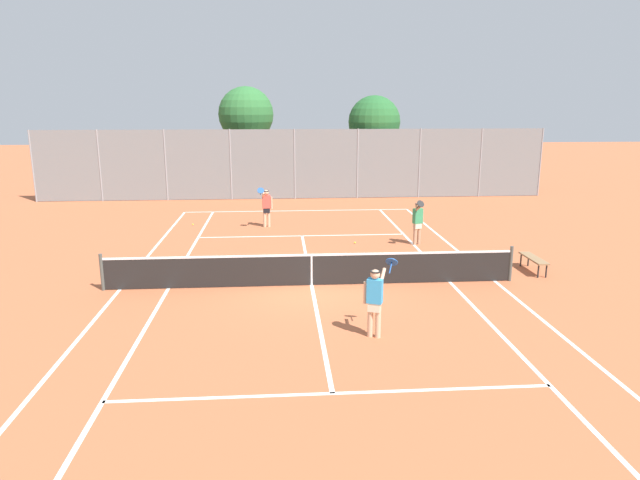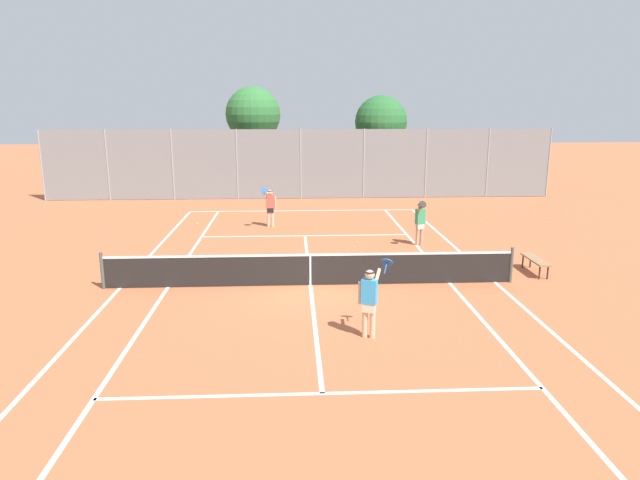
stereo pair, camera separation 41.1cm
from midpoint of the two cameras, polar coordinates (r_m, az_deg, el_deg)
The scene contains 13 objects.
ground_plane at distance 16.72m, azimuth -1.55°, elevation -4.56°, with size 120.00×120.00×0.00m, color #B25B38.
court_line_markings at distance 16.72m, azimuth -1.55°, elevation -4.55°, with size 11.10×23.90×0.01m.
tennis_net at distance 16.57m, azimuth -1.56°, elevation -2.89°, with size 12.00×0.10×1.07m.
player_near_side at distance 12.90m, azimuth 4.60°, elevation -5.82°, with size 0.85×0.68×1.77m.
player_far_left at distance 24.48m, azimuth -5.86°, elevation 3.43°, with size 0.62×0.77×1.77m.
player_far_right at distance 21.54m, azimuth 9.21°, elevation 1.94°, with size 0.47×0.87×1.77m.
loose_tennis_ball_0 at distance 25.55m, azimuth -13.05°, elevation 1.53°, with size 0.07×0.07×0.07m, color #D1DB33.
loose_tennis_ball_1 at distance 21.66m, azimuth 2.96°, elevation -0.26°, with size 0.07×0.07×0.07m, color #D1DB33.
loose_tennis_ball_3 at distance 26.03m, azimuth 8.85°, elevation 1.94°, with size 0.07×0.07×0.07m, color #D1DB33.
courtside_bench at distance 19.09m, azimuth 20.01°, elevation -1.81°, with size 0.36×1.50×0.47m.
back_fence at distance 31.64m, azimuth -2.93°, elevation 7.58°, with size 28.00×0.08×3.83m.
tree_behind_left at distance 35.06m, azimuth -7.70°, elevation 12.14°, with size 3.27×3.27×6.17m.
tree_behind_right at distance 33.47m, azimuth 4.99°, elevation 11.48°, with size 2.98×2.98×5.63m.
Camera 1 is at (-0.93, -15.87, 5.20)m, focal length 32.00 mm.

